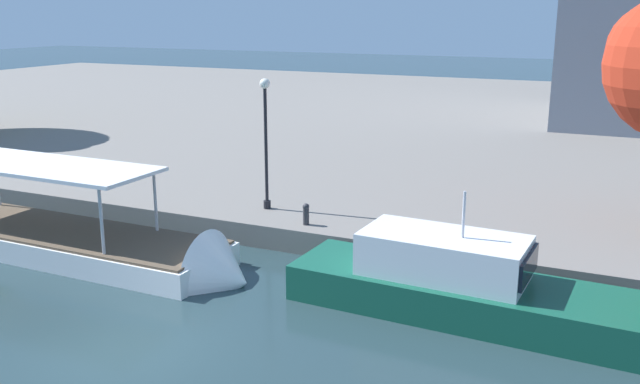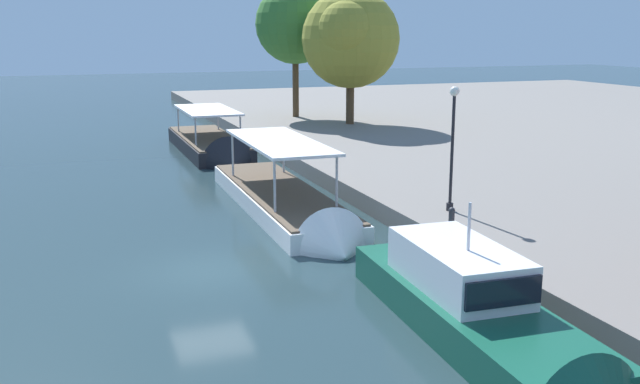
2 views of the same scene
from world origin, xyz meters
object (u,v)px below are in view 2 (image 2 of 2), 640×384
Objects in this scene: tour_boat_0 at (212,149)px; motor_yacht_2 at (482,321)px; lamp_post at (453,139)px; tour_boat_1 at (288,208)px; mooring_bollard_0 at (452,217)px; tree_0 at (294,22)px; tree_3 at (351,38)px.

motor_yacht_2 is at bearing 1.30° from tour_boat_0.
lamp_post is at bearing 156.94° from motor_yacht_2.
motor_yacht_2 is (29.21, 0.77, 0.21)m from tour_boat_0.
tour_boat_0 is at bearing -179.30° from tour_boat_1.
mooring_bollard_0 is 34.25m from tree_0.
tour_boat_0 is 13.86m from tree_3.
tree_3 is (-24.79, 6.09, 3.46)m from lamp_post.
tour_boat_1 is at bearing -131.13° from lamp_post.
tree_3 reaches higher than mooring_bollard_0.
tree_3 is at bearing 166.19° from lamp_post.
tour_boat_1 is at bearing -28.90° from tree_3.
tour_boat_0 is at bearing -175.83° from motor_yacht_2.
tree_3 reaches higher than tour_boat_1.
tree_0 reaches higher than motor_yacht_2.
lamp_post reaches higher than tour_boat_0.
tour_boat_0 is at bearing -165.72° from lamp_post.
tree_0 is (-40.03, 8.22, 7.66)m from motor_yacht_2.
tree_3 is (-26.95, 7.30, 5.83)m from mooring_bollard_0.
tour_boat_0 is 29.22m from motor_yacht_2.
tree_3 reaches higher than lamp_post.
motor_yacht_2 is 1.04× the size of tree_0.
tour_boat_0 is 15.68m from tour_boat_1.
tour_boat_1 is 1.35× the size of motor_yacht_2.
tree_0 is at bearing 171.32° from mooring_bollard_0.
tree_3 is at bearing 112.21° from tour_boat_0.
tour_boat_0 is 1.30× the size of tree_3.
tour_boat_1 is 1.49× the size of tree_3.
tour_boat_1 is 3.04× the size of lamp_post.
motor_yacht_2 is 2.26× the size of lamp_post.
tree_3 is at bearing 19.88° from tree_0.
tree_0 is at bearing 161.96° from tour_boat_1.
tour_boat_0 is 21.05m from lamp_post.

